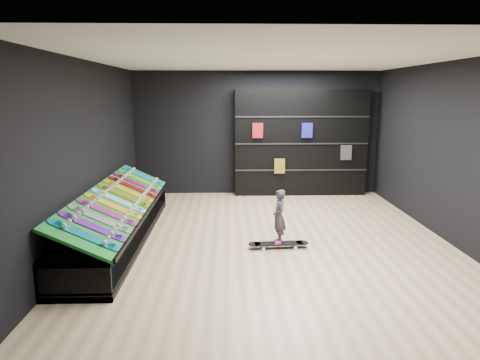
{
  "coord_description": "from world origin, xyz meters",
  "views": [
    {
      "loc": [
        -0.71,
        -7.01,
        2.47
      ],
      "look_at": [
        -0.5,
        0.2,
        1.0
      ],
      "focal_mm": 32.0,
      "sensor_mm": 36.0,
      "label": 1
    }
  ],
  "objects_px": {
    "back_shelving": "(301,143)",
    "child": "(279,227)",
    "floor_skateboard": "(278,245)",
    "display_rack": "(120,226)"
  },
  "relations": [
    {
      "from": "back_shelving",
      "to": "display_rack",
      "type": "bearing_deg",
      "value": -137.46
    },
    {
      "from": "floor_skateboard",
      "to": "child",
      "type": "distance_m",
      "value": 0.31
    },
    {
      "from": "child",
      "to": "back_shelving",
      "type": "bearing_deg",
      "value": 159.36
    },
    {
      "from": "display_rack",
      "to": "back_shelving",
      "type": "distance_m",
      "value": 5.02
    },
    {
      "from": "display_rack",
      "to": "child",
      "type": "distance_m",
      "value": 2.7
    },
    {
      "from": "back_shelving",
      "to": "child",
      "type": "height_order",
      "value": "back_shelving"
    },
    {
      "from": "display_rack",
      "to": "floor_skateboard",
      "type": "distance_m",
      "value": 2.7
    },
    {
      "from": "display_rack",
      "to": "child",
      "type": "bearing_deg",
      "value": -9.58
    },
    {
      "from": "floor_skateboard",
      "to": "child",
      "type": "relative_size",
      "value": 1.85
    },
    {
      "from": "display_rack",
      "to": "back_shelving",
      "type": "xyz_separation_m",
      "value": [
        3.62,
        3.32,
        1.03
      ]
    }
  ]
}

